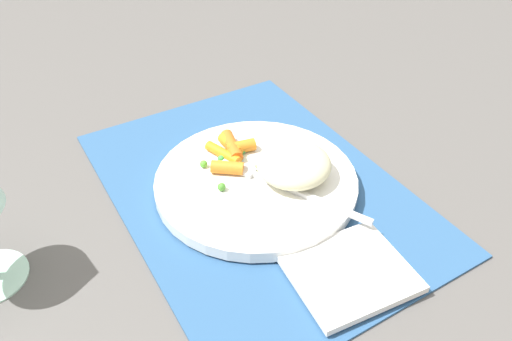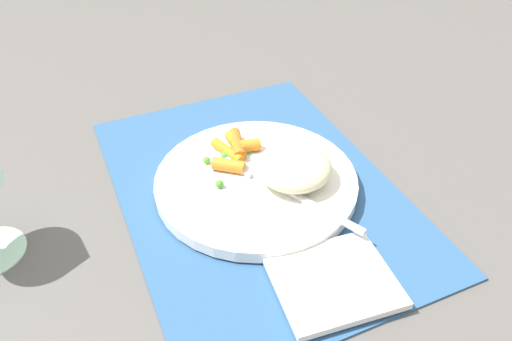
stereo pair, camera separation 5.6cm
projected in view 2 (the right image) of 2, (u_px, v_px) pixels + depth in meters
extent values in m
plane|color=#565451|center=(256.00, 190.00, 0.61)|extent=(2.40, 2.40, 0.00)
cube|color=#2D5684|center=(256.00, 188.00, 0.61)|extent=(0.44, 0.31, 0.01)
cylinder|color=white|center=(256.00, 182.00, 0.60)|extent=(0.24, 0.24, 0.01)
ellipsoid|color=beige|center=(294.00, 167.00, 0.58)|extent=(0.09, 0.09, 0.04)
cylinder|color=orange|center=(246.00, 146.00, 0.63)|extent=(0.02, 0.04, 0.02)
cylinder|color=orange|center=(236.00, 143.00, 0.64)|extent=(0.04, 0.02, 0.02)
cylinder|color=orange|center=(227.00, 151.00, 0.63)|extent=(0.05, 0.03, 0.01)
cylinder|color=orange|center=(238.00, 144.00, 0.63)|extent=(0.05, 0.03, 0.02)
cylinder|color=orange|center=(229.00, 166.00, 0.60)|extent=(0.04, 0.04, 0.02)
sphere|color=#4A932F|center=(221.00, 186.00, 0.58)|extent=(0.01, 0.01, 0.01)
sphere|color=#4C9130|center=(237.00, 163.00, 0.61)|extent=(0.01, 0.01, 0.01)
sphere|color=green|center=(251.00, 148.00, 0.64)|extent=(0.01, 0.01, 0.01)
sphere|color=#52AC30|center=(206.00, 160.00, 0.61)|extent=(0.01, 0.01, 0.01)
sphere|color=#4DA23D|center=(270.00, 173.00, 0.60)|extent=(0.01, 0.01, 0.01)
sphere|color=green|center=(225.00, 156.00, 0.62)|extent=(0.01, 0.01, 0.01)
sphere|color=green|center=(275.00, 171.00, 0.60)|extent=(0.01, 0.01, 0.01)
sphere|color=green|center=(242.00, 156.00, 0.62)|extent=(0.01, 0.01, 0.01)
sphere|color=green|center=(247.00, 149.00, 0.63)|extent=(0.01, 0.01, 0.01)
sphere|color=green|center=(228.00, 166.00, 0.61)|extent=(0.01, 0.01, 0.01)
sphere|color=green|center=(233.00, 158.00, 0.62)|extent=(0.01, 0.01, 0.01)
sphere|color=#519E31|center=(260.00, 166.00, 0.61)|extent=(0.01, 0.01, 0.01)
sphere|color=green|center=(222.00, 146.00, 0.64)|extent=(0.01, 0.01, 0.01)
cube|color=silver|center=(240.00, 166.00, 0.61)|extent=(0.05, 0.03, 0.01)
cube|color=silver|center=(306.00, 201.00, 0.56)|extent=(0.14, 0.07, 0.01)
cube|color=white|center=(334.00, 281.00, 0.49)|extent=(0.11, 0.12, 0.01)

